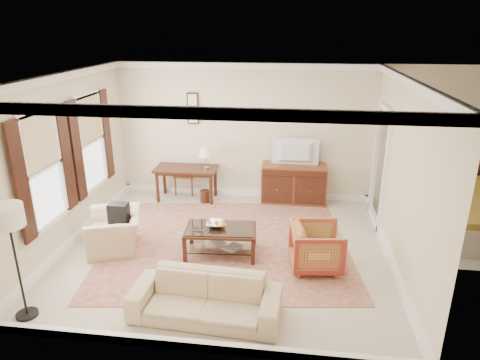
% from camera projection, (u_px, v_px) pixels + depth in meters
% --- Properties ---
extents(room_shell, '(5.51, 5.01, 2.91)m').
position_uv_depth(room_shell, '(224.00, 105.00, 6.52)').
color(room_shell, beige).
rests_on(room_shell, ground).
extents(annex_bedroom, '(3.00, 2.70, 2.90)m').
position_uv_depth(annex_bedroom, '(479.00, 216.00, 7.78)').
color(annex_bedroom, beige).
rests_on(annex_bedroom, ground).
extents(window_front, '(0.12, 1.56, 1.80)m').
position_uv_depth(window_front, '(43.00, 169.00, 6.51)').
color(window_front, '#CCB284').
rests_on(window_front, room_shell).
extents(window_rear, '(0.12, 1.56, 1.80)m').
position_uv_depth(window_rear, '(91.00, 142.00, 8.00)').
color(window_rear, '#CCB284').
rests_on(window_rear, room_shell).
extents(doorway, '(0.10, 1.12, 2.25)m').
position_uv_depth(doorway, '(380.00, 168.00, 8.07)').
color(doorway, white).
rests_on(doorway, room_shell).
extents(rug, '(4.62, 4.10, 0.01)m').
position_uv_depth(rug, '(225.00, 244.00, 7.50)').
color(rug, brown).
rests_on(rug, room_shell).
extents(writing_desk, '(1.33, 0.66, 0.73)m').
position_uv_depth(writing_desk, '(186.00, 173.00, 9.23)').
color(writing_desk, '#3C1C11').
rests_on(writing_desk, room_shell).
extents(desk_chair, '(0.52, 0.52, 1.05)m').
position_uv_depth(desk_chair, '(185.00, 171.00, 9.60)').
color(desk_chair, brown).
rests_on(desk_chair, room_shell).
extents(desk_lamp, '(0.32, 0.32, 0.50)m').
position_uv_depth(desk_lamp, '(206.00, 157.00, 9.05)').
color(desk_lamp, silver).
rests_on(desk_lamp, writing_desk).
extents(framed_prints, '(0.25, 0.04, 0.68)m').
position_uv_depth(framed_prints, '(193.00, 108.00, 9.14)').
color(framed_prints, '#3C1C11').
rests_on(framed_prints, room_shell).
extents(sideboard, '(1.36, 0.52, 0.84)m').
position_uv_depth(sideboard, '(294.00, 184.00, 9.15)').
color(sideboard, brown).
rests_on(sideboard, room_shell).
extents(tv, '(0.93, 0.53, 0.12)m').
position_uv_depth(tv, '(296.00, 144.00, 8.82)').
color(tv, black).
rests_on(tv, sideboard).
extents(coffee_table, '(1.20, 0.75, 0.49)m').
position_uv_depth(coffee_table, '(221.00, 234.00, 7.05)').
color(coffee_table, '#3C1C11').
rests_on(coffee_table, room_shell).
extents(fruit_bowl, '(0.42, 0.42, 0.10)m').
position_uv_depth(fruit_bowl, '(215.00, 223.00, 7.04)').
color(fruit_bowl, silver).
rests_on(fruit_bowl, coffee_table).
extents(book_a, '(0.25, 0.20, 0.38)m').
position_uv_depth(book_a, '(211.00, 243.00, 7.13)').
color(book_a, brown).
rests_on(book_a, coffee_table).
extents(book_b, '(0.26, 0.15, 0.38)m').
position_uv_depth(book_b, '(228.00, 245.00, 7.08)').
color(book_b, brown).
rests_on(book_b, coffee_table).
extents(striped_armchair, '(0.81, 0.85, 0.79)m').
position_uv_depth(striped_armchair, '(317.00, 245.00, 6.65)').
color(striped_armchair, maroon).
rests_on(striped_armchair, room_shell).
extents(club_armchair, '(0.93, 1.14, 0.86)m').
position_uv_depth(club_armchair, '(114.00, 225.00, 7.22)').
color(club_armchair, tan).
rests_on(club_armchair, room_shell).
extents(backpack, '(0.34, 0.38, 0.40)m').
position_uv_depth(backpack, '(119.00, 212.00, 7.16)').
color(backpack, black).
rests_on(backpack, club_armchair).
extents(sofa, '(1.97, 0.68, 0.76)m').
position_uv_depth(sofa, '(205.00, 292.00, 5.51)').
color(sofa, tan).
rests_on(sofa, room_shell).
extents(floor_lamp, '(0.39, 0.39, 1.59)m').
position_uv_depth(floor_lamp, '(9.00, 225.00, 5.20)').
color(floor_lamp, black).
rests_on(floor_lamp, room_shell).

